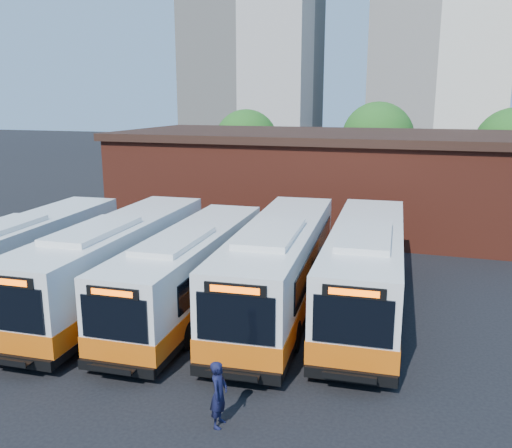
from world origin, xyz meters
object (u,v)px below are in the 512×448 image
(bus_west, at_px, (116,265))
(bus_mideast, at_px, (279,269))
(bus_midwest, at_px, (191,274))
(bus_farwest, at_px, (26,258))
(bus_east, at_px, (366,272))
(transit_worker, at_px, (219,394))

(bus_west, height_order, bus_mideast, bus_mideast)
(bus_midwest, height_order, bus_mideast, bus_mideast)
(bus_farwest, distance_m, bus_mideast, 11.57)
(bus_midwest, xyz_separation_m, bus_mideast, (3.44, 1.23, 0.14))
(bus_farwest, xyz_separation_m, bus_east, (14.92, 2.26, 0.11))
(bus_west, distance_m, bus_east, 10.48)
(bus_west, bearing_deg, bus_midwest, 0.64)
(bus_mideast, relative_size, transit_worker, 7.55)
(bus_mideast, bearing_deg, bus_farwest, -176.94)
(bus_farwest, bearing_deg, bus_west, -3.70)
(bus_midwest, bearing_deg, bus_mideast, 17.47)
(transit_worker, bearing_deg, bus_midwest, 27.10)
(bus_mideast, bearing_deg, bus_east, 9.86)
(bus_farwest, bearing_deg, bus_east, 4.95)
(transit_worker, bearing_deg, bus_east, -18.61)
(bus_west, relative_size, bus_east, 1.00)
(bus_farwest, relative_size, bus_mideast, 0.92)
(bus_east, height_order, transit_worker, bus_east)
(bus_west, distance_m, bus_mideast, 6.95)
(bus_east, distance_m, transit_worker, 9.82)
(bus_midwest, distance_m, bus_mideast, 3.65)
(bus_farwest, xyz_separation_m, bus_west, (4.68, -0.00, 0.10))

